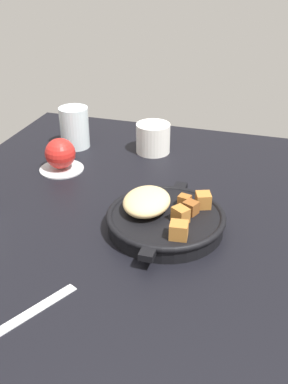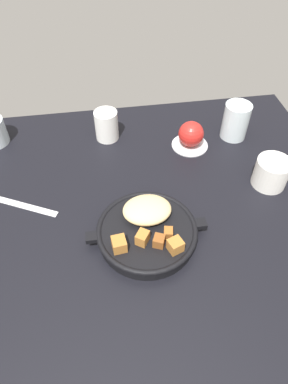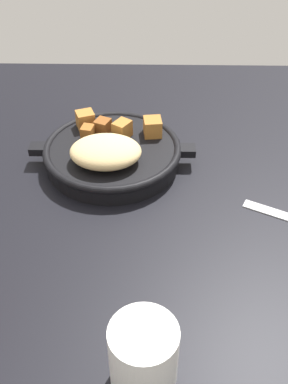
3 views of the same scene
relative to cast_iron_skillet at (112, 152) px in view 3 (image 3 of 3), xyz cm
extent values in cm
cube|color=black|center=(-4.77, 6.33, -3.61)|extent=(111.44, 87.39, 2.40)
cylinder|color=black|center=(-0.08, -0.38, -0.87)|extent=(20.76, 20.76, 3.08)
torus|color=black|center=(-0.08, -0.38, 0.42)|extent=(21.55, 21.55, 1.20)
cube|color=black|center=(11.51, -0.38, 0.21)|extent=(2.64, 2.40, 1.20)
cube|color=black|center=(-11.67, -0.38, 0.21)|extent=(2.64, 2.40, 1.20)
ellipsoid|color=#DBBC7F|center=(0.54, 3.39, 2.43)|extent=(10.53, 8.42, 3.53)
cube|color=brown|center=(1.71, -4.49, 1.83)|extent=(2.93, 3.01, 2.33)
cube|color=#A86B2D|center=(-1.49, -3.34, 2.03)|extent=(3.34, 3.49, 2.72)
cube|color=#935623|center=(3.94, -2.84, 1.74)|extent=(2.22, 2.47, 2.13)
cube|color=#A86B2D|center=(4.68, -6.17, 2.04)|extent=(3.49, 3.42, 2.74)
cube|color=#A86B2D|center=(-6.29, -4.16, 2.05)|extent=(3.07, 3.26, 2.76)
cylinder|color=white|center=(-5.65, 35.65, 1.81)|extent=(6.41, 6.41, 8.45)
camera|label=1|loc=(-67.96, -17.02, 44.20)|focal=42.99mm
camera|label=2|loc=(-7.23, -42.49, 58.68)|focal=31.83mm
camera|label=3|loc=(-6.12, 57.81, 40.45)|focal=42.41mm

